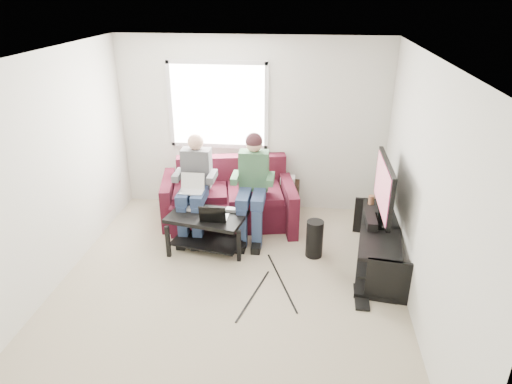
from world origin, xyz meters
TOP-DOWN VIEW (x-y plane):
  - floor at (0.00, 0.00)m, footprint 4.50×4.50m
  - ceiling at (0.00, 0.00)m, footprint 4.50×4.50m
  - wall_back at (0.00, 2.25)m, footprint 4.50×0.00m
  - wall_front at (0.00, -2.25)m, footprint 4.50×0.00m
  - wall_left at (-2.00, 0.00)m, footprint 0.00×4.50m
  - wall_right at (2.00, 0.00)m, footprint 0.00×4.50m
  - window at (-0.50, 2.23)m, footprint 1.48×0.04m
  - sofa at (-0.28, 1.67)m, footprint 2.11×1.22m
  - person_left at (-0.68, 1.31)m, footprint 0.40×0.71m
  - person_right at (0.12, 1.33)m, footprint 0.40×0.71m
  - laptop_silver at (-0.68, 1.14)m, footprint 0.34×0.24m
  - coffee_table at (-0.43, 0.87)m, footprint 1.08×0.78m
  - laptop_black at (-0.31, 0.79)m, footprint 0.36×0.26m
  - controller_a at (-0.71, 0.99)m, footprint 0.15×0.11m
  - controller_b at (-0.53, 1.05)m, footprint 0.16×0.13m
  - controller_c at (-0.13, 1.02)m, footprint 0.15×0.10m
  - tv_stand at (1.77, 0.73)m, footprint 0.69×1.66m
  - tv at (1.77, 0.83)m, footprint 0.12×1.10m
  - soundbar at (1.65, 0.83)m, footprint 0.12×0.50m
  - drink_cup at (1.72, 1.36)m, footprint 0.08×0.08m
  - console_white at (1.77, 0.33)m, footprint 0.30×0.22m
  - console_grey at (1.77, 1.03)m, footprint 0.34×0.26m
  - console_black at (1.77, 0.68)m, footprint 0.38×0.30m
  - subwoofer at (0.98, 0.83)m, footprint 0.22×0.22m
  - keyboard_floor at (1.51, -0.01)m, footprint 0.17×0.48m
  - end_table at (0.57, 2.02)m, footprint 0.34×0.34m

SIDE VIEW (x-z plane):
  - floor at x=0.00m, z-range 0.00..0.00m
  - keyboard_floor at x=1.51m, z-range 0.00..0.03m
  - tv_stand at x=1.77m, z-range -0.03..0.50m
  - subwoofer at x=0.98m, z-range 0.00..0.50m
  - end_table at x=0.57m, z-range -0.03..0.57m
  - console_white at x=1.77m, z-range 0.28..0.34m
  - console_black at x=1.77m, z-range 0.28..0.35m
  - console_grey at x=1.77m, z-range 0.28..0.36m
  - sofa at x=-0.28m, z-range -0.12..0.79m
  - coffee_table at x=-0.43m, z-range 0.12..0.61m
  - controller_a at x=-0.71m, z-range 0.49..0.53m
  - controller_b at x=-0.53m, z-range 0.49..0.53m
  - controller_c at x=-0.13m, z-range 0.49..0.53m
  - soundbar at x=1.65m, z-range 0.53..0.63m
  - drink_cup at x=1.72m, z-range 0.53..0.65m
  - laptop_black at x=-0.31m, z-range 0.49..0.73m
  - laptop_silver at x=-0.68m, z-range 0.63..0.87m
  - person_left at x=-0.68m, z-range 0.07..1.45m
  - person_right at x=0.12m, z-range 0.11..1.54m
  - tv at x=1.77m, z-range 0.58..1.39m
  - wall_back at x=0.00m, z-range -0.95..3.55m
  - wall_front at x=0.00m, z-range -0.95..3.55m
  - wall_left at x=-2.00m, z-range -0.95..3.55m
  - wall_right at x=2.00m, z-range -0.95..3.55m
  - window at x=-0.50m, z-range 0.96..2.24m
  - ceiling at x=0.00m, z-range 2.60..2.60m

